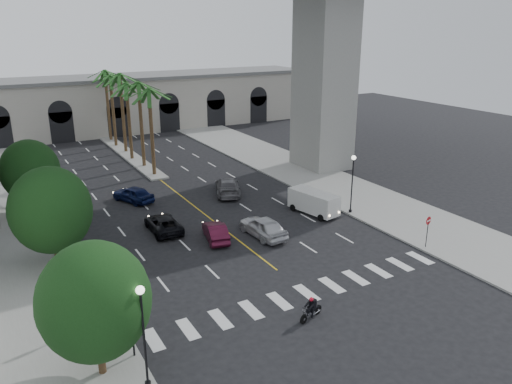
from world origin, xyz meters
name	(u,v)px	position (x,y,z in m)	size (l,w,h in m)	color
ground	(293,283)	(0.00, 0.00, 0.00)	(140.00, 140.00, 0.00)	black
sidewalk_left	(20,245)	(-15.00, 15.00, 0.07)	(8.00, 100.00, 0.15)	gray
sidewalk_right	(334,186)	(15.00, 15.00, 0.07)	(8.00, 100.00, 0.15)	gray
median	(129,155)	(0.00, 38.00, 0.10)	(2.00, 24.00, 0.20)	gray
pier_building	(96,105)	(0.00, 55.00, 4.27)	(71.00, 10.50, 8.50)	#B0AC9E
palm_a	(149,93)	(0.00, 28.00, 9.10)	(3.20, 3.20, 10.30)	#47331E
palm_b	(139,87)	(0.10, 32.00, 9.37)	(3.20, 3.20, 10.60)	#47331E
palm_c	(126,87)	(-0.20, 36.00, 8.91)	(3.20, 3.20, 10.10)	#47331E
palm_d	(120,78)	(0.15, 40.00, 9.65)	(3.20, 3.20, 10.90)	#47331E
palm_e	(110,79)	(-0.10, 44.00, 9.19)	(3.20, 3.20, 10.40)	#47331E
palm_f	(105,74)	(0.20, 48.00, 9.46)	(3.20, 3.20, 10.70)	#47331E
street_tree_near	(95,301)	(-13.00, -3.00, 4.02)	(5.20, 5.20, 6.89)	#382616
street_tree_mid	(51,210)	(-13.00, 10.00, 4.21)	(5.44, 5.44, 7.21)	#382616
street_tree_far	(30,171)	(-13.00, 22.00, 3.90)	(5.04, 5.04, 6.68)	#382616
lamp_post_left_near	(143,328)	(-11.40, -5.00, 3.22)	(0.40, 0.40, 5.35)	black
lamp_post_left_far	(62,195)	(-11.40, 16.00, 3.22)	(0.40, 0.40, 5.35)	black
lamp_post_right	(352,179)	(11.40, 8.00, 3.22)	(0.40, 0.40, 5.35)	black
traffic_signal_near	(131,315)	(-11.30, -2.50, 2.51)	(0.25, 0.18, 3.65)	black
traffic_signal_far	(110,280)	(-11.30, 1.50, 2.51)	(0.25, 0.18, 3.65)	black
motorcycle_rider	(312,309)	(-1.39, -3.98, 0.63)	(1.86, 0.73, 1.39)	black
car_a	(263,227)	(2.09, 7.49, 0.83)	(1.96, 4.87, 1.66)	silver
car_b	(216,232)	(-1.50, 8.72, 0.69)	(1.46, 4.18, 1.38)	#430D21
car_c	(163,224)	(-4.48, 12.36, 0.67)	(2.21, 4.80, 1.33)	black
car_d	(228,186)	(4.27, 18.24, 0.81)	(2.28, 5.60, 1.62)	#5F5E63
car_e	(133,194)	(-4.53, 20.62, 0.76)	(1.81, 4.49, 1.53)	#0E1743
cargo_van	(314,202)	(8.52, 9.58, 1.13)	(2.70, 5.02, 2.03)	silver
pedestrian_a	(101,290)	(-11.50, 3.42, 0.97)	(0.59, 0.39, 1.63)	black
pedestrian_b	(76,270)	(-12.32, 6.69, 1.07)	(0.89, 0.70, 1.84)	black
do_not_enter_sign	(428,226)	(11.55, -0.56, 1.88)	(0.63, 0.17, 2.59)	black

